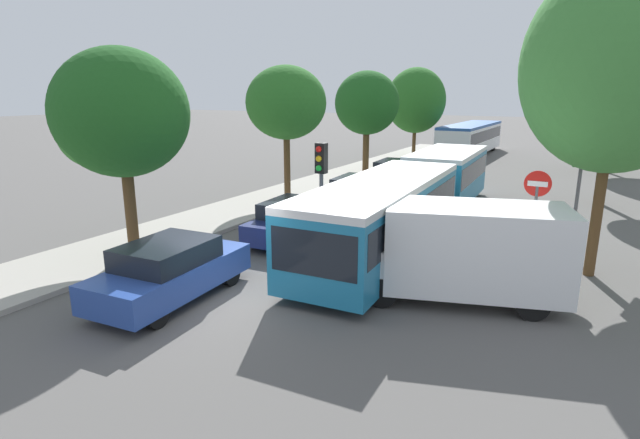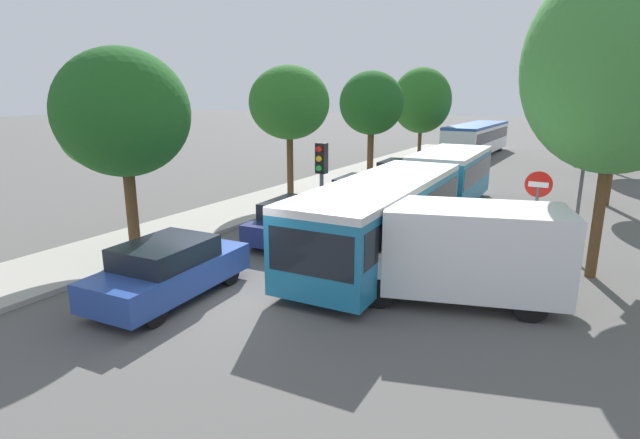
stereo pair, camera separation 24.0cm
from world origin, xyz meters
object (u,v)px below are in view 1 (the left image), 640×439
object	(u,v)px
queued_car_graphite	(396,175)
queued_car_green	(432,163)
articulated_bus	(415,193)
queued_car_blue	(170,270)
city_bus_rear	(471,137)
tree_right_near	(618,66)
tree_right_mid	(615,98)
tree_right_far	(620,90)
no_entry_sign	(535,205)
tree_left_distant	(416,102)
queued_car_silver	(358,193)
white_van	(465,250)
queued_car_navy	(293,220)
tree_left_near	(118,117)
tree_left_far	(367,103)
direction_sign_post	(580,174)
tree_left_mid	(286,103)
traffic_light	(321,173)

from	to	relation	value
queued_car_graphite	queued_car_green	world-z (taller)	queued_car_graphite
articulated_bus	queued_car_blue	xyz separation A→B (m)	(-3.13, -8.73, -0.63)
city_bus_rear	queued_car_blue	distance (m)	32.52
tree_right_near	tree_right_mid	xyz separation A→B (m)	(0.24, 10.23, -0.88)
queued_car_green	tree_right_far	size ratio (longest dim) A/B	0.51
queued_car_green	no_entry_sign	bearing A→B (deg)	-157.81
queued_car_graphite	tree_left_distant	world-z (taller)	tree_left_distant
tree_left_distant	queued_car_silver	bearing A→B (deg)	-78.84
queued_car_silver	white_van	world-z (taller)	white_van
queued_car_navy	white_van	xyz separation A→B (m)	(6.12, -2.23, 0.54)
white_van	tree_left_distant	bearing A→B (deg)	-85.86
queued_car_green	queued_car_blue	bearing A→B (deg)	176.37
queued_car_silver	tree_left_near	distance (m)	10.22
articulated_bus	tree_left_far	distance (m)	13.47
queued_car_navy	tree_right_near	xyz separation A→B (m)	(8.79, 1.10, 4.78)
direction_sign_post	tree_left_distant	size ratio (longest dim) A/B	0.54
articulated_bus	queued_car_navy	distance (m)	4.49
white_van	no_entry_sign	bearing A→B (deg)	-128.93
queued_car_navy	tree_left_distant	distance (m)	23.62
queued_car_green	tree_left_distant	bearing A→B (deg)	22.59
queued_car_silver	queued_car_graphite	world-z (taller)	queued_car_graphite
queued_car_silver	no_entry_sign	size ratio (longest dim) A/B	1.49
articulated_bus	white_van	world-z (taller)	articulated_bus
queued_car_navy	white_van	distance (m)	6.54
articulated_bus	tree_left_far	bearing A→B (deg)	-150.98
tree_left_near	tree_right_near	distance (m)	13.18
white_van	queued_car_green	bearing A→B (deg)	-88.10
direction_sign_post	tree_left_mid	world-z (taller)	tree_left_mid
direction_sign_post	tree_right_near	world-z (taller)	tree_right_near
tree_left_near	tree_right_mid	world-z (taller)	tree_right_mid
city_bus_rear	tree_left_distant	distance (m)	5.78
no_entry_sign	tree_right_near	world-z (taller)	tree_right_near
city_bus_rear	direction_sign_post	xyz separation A→B (m)	(8.40, -24.42, 1.15)
queued_car_silver	tree_right_mid	bearing A→B (deg)	-58.97
queued_car_navy	tree_left_far	size ratio (longest dim) A/B	0.67
queued_car_silver	tree_right_mid	xyz separation A→B (m)	(9.02, 6.20, 3.88)
queued_car_graphite	no_entry_sign	world-z (taller)	no_entry_sign
no_entry_sign	tree_left_mid	size ratio (longest dim) A/B	0.47
queued_car_blue	queued_car_green	distance (m)	21.34
traffic_light	tree_right_mid	xyz separation A→B (m)	(7.57, 12.09, 2.11)
white_van	tree_right_mid	xyz separation A→B (m)	(2.90, 13.56, 3.36)
city_bus_rear	white_van	size ratio (longest dim) A/B	2.11
tree_right_near	tree_right_far	size ratio (longest dim) A/B	0.99
white_van	tree_left_mid	xyz separation A→B (m)	(-9.62, 7.37, 3.14)
queued_car_silver	white_van	bearing A→B (deg)	-143.74
city_bus_rear	tree_left_distant	size ratio (longest dim) A/B	1.70
queued_car_silver	queued_car_graphite	xyz separation A→B (m)	(-0.19, 5.11, 0.04)
tree_left_near	tree_right_near	size ratio (longest dim) A/B	0.75
direction_sign_post	tree_right_near	size ratio (longest dim) A/B	0.44
queued_car_navy	tree_right_mid	bearing A→B (deg)	-42.01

